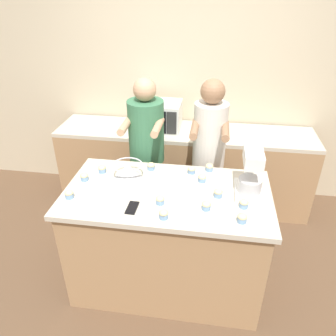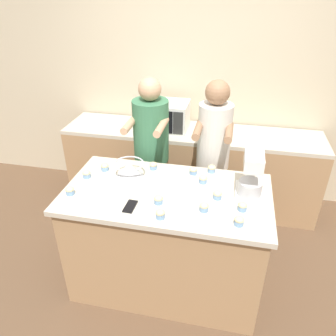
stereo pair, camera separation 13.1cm
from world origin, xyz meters
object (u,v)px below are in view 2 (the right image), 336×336
object	(u,v)px
baking_tray	(171,182)
cupcake_7	(158,200)
microwave_oven	(164,116)
cupcake_0	(153,166)
cell_phone	(130,206)
cupcake_2	(70,191)
cupcake_11	(105,167)
person_left	(152,157)
cupcake_12	(87,174)
person_right	(212,162)
cupcake_4	(212,169)
cupcake_8	(160,214)
cupcake_1	(243,206)
cupcake_10	(218,195)
cupcake_3	(203,179)
cupcake_9	(204,207)
cupcake_6	(239,221)
cupcake_5	(193,171)
stand_mixer	(251,177)
mixing_bowl	(129,169)

from	to	relation	value
baking_tray	cupcake_7	size ratio (longest dim) A/B	5.57
microwave_oven	cupcake_0	distance (m)	0.97
cell_phone	cupcake_0	xyz separation A→B (m)	(0.03, 0.55, 0.03)
cupcake_2	cupcake_11	size ratio (longest dim) A/B	1.00
person_left	cupcake_12	size ratio (longest dim) A/B	25.28
baking_tray	cupcake_11	world-z (taller)	cupcake_11
person_right	cupcake_12	world-z (taller)	person_right
baking_tray	cupcake_4	distance (m)	0.38
cupcake_0	cupcake_12	distance (m)	0.55
cupcake_2	cupcake_8	distance (m)	0.73
baking_tray	cupcake_7	world-z (taller)	cupcake_7
cupcake_1	cupcake_10	size ratio (longest dim) A/B	1.00
cupcake_7	cupcake_4	bearing A→B (deg)	57.82
cell_phone	cupcake_8	bearing A→B (deg)	-17.57
cupcake_0	cupcake_11	world-z (taller)	same
cupcake_3	cupcake_10	size ratio (longest dim) A/B	1.00
person_right	cupcake_10	distance (m)	0.70
cupcake_8	cupcake_11	size ratio (longest dim) A/B	1.00
microwave_oven	cupcake_9	bearing A→B (deg)	-67.32
cupcake_0	cupcake_6	size ratio (longest dim) A/B	1.00
cupcake_9	cupcake_12	bearing A→B (deg)	166.12
cupcake_12	cupcake_7	bearing A→B (deg)	-18.89
cell_phone	cupcake_0	world-z (taller)	cupcake_0
cell_phone	cupcake_4	distance (m)	0.79
person_right	microwave_oven	xyz separation A→B (m)	(-0.59, 0.59, 0.18)
cell_phone	cupcake_8	world-z (taller)	cupcake_8
cupcake_2	cupcake_7	size ratio (longest dim) A/B	1.00
cell_phone	cupcake_1	bearing A→B (deg)	9.32
microwave_oven	cupcake_11	bearing A→B (deg)	-104.18
baking_tray	microwave_oven	xyz separation A→B (m)	(-0.31, 1.15, 0.09)
cupcake_7	cupcake_12	world-z (taller)	same
person_left	cupcake_6	size ratio (longest dim) A/B	25.28
cupcake_2	cupcake_5	size ratio (longest dim) A/B	1.00
person_left	microwave_oven	xyz separation A→B (m)	(-0.01, 0.59, 0.20)
cupcake_11	cupcake_6	bearing A→B (deg)	-23.52
cupcake_3	cupcake_9	distance (m)	0.36
stand_mixer	cupcake_3	distance (m)	0.39
person_left	microwave_oven	bearing A→B (deg)	90.62
cupcake_0	cupcake_7	world-z (taller)	same
cupcake_3	cupcake_6	xyz separation A→B (m)	(0.29, -0.46, 0.00)
cupcake_0	cupcake_10	xyz separation A→B (m)	(0.56, -0.32, 0.00)
mixing_bowl	cupcake_2	distance (m)	0.48
microwave_oven	cell_phone	bearing A→B (deg)	-86.43
cupcake_0	cupcake_9	bearing A→B (deg)	-45.09
person_right	cupcake_0	world-z (taller)	person_right
cupcake_11	person_left	bearing A→B (deg)	59.93
cupcake_7	cupcake_3	bearing A→B (deg)	50.71
cupcake_3	cupcake_4	size ratio (longest dim) A/B	1.00
cupcake_7	cupcake_12	xyz separation A→B (m)	(-0.65, 0.22, 0.00)
person_right	mixing_bowl	bearing A→B (deg)	-139.18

